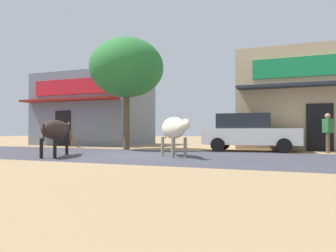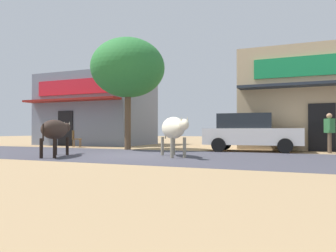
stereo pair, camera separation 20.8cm
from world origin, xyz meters
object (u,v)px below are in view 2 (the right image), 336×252
Objects in this scene: roadside_tree at (128,68)px; pedestrian_by_shop at (329,130)px; cow_far_dark at (173,128)px; parked_hatchback_car at (250,132)px; cow_near_brown at (56,130)px; cafe_chair_near_tree at (75,138)px.

pedestrian_by_shop is (8.73, 0.98, -2.96)m from roadside_tree.
cow_far_dark is 1.38× the size of pedestrian_by_shop.
pedestrian_by_shop is at bearing 38.25° from cow_far_dark.
parked_hatchback_car reaches higher than cow_near_brown.
cafe_chair_near_tree is (-3.65, 0.72, -3.39)m from roadside_tree.
pedestrian_by_shop reaches higher than cow_far_dark.
cow_near_brown is at bearing -92.97° from roadside_tree.
cow_near_brown is (-0.24, -4.61, -2.97)m from roadside_tree.
pedestrian_by_shop reaches higher than cafe_chair_near_tree.
cow_far_dark is 6.55m from pedestrian_by_shop.
parked_hatchback_car is 1.55× the size of cow_near_brown.
cow_near_brown is at bearing -148.07° from pedestrian_by_shop.
cow_near_brown is 10.56m from pedestrian_by_shop.
cow_near_brown is 1.68× the size of pedestrian_by_shop.
cafe_chair_near_tree is (-9.26, -0.16, -0.33)m from parked_hatchback_car.
pedestrian_by_shop is at bearing 1.20° from cafe_chair_near_tree.
cafe_chair_near_tree is at bearing 168.86° from roadside_tree.
cow_far_dark is (-2.03, -3.95, 0.14)m from parked_hatchback_car.
parked_hatchback_car is 2.61× the size of pedestrian_by_shop.
roadside_tree reaches higher than cow_near_brown.
cafe_chair_near_tree is (-7.23, 3.80, -0.47)m from cow_far_dark.
cow_near_brown is 2.94× the size of cafe_chair_near_tree.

